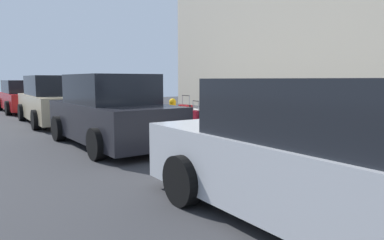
{
  "coord_description": "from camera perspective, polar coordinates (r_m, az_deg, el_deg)",
  "views": [
    {
      "loc": [
        -7.03,
        5.13,
        1.57
      ],
      "look_at": [
        -0.7,
        0.61,
        0.67
      ],
      "focal_mm": 32.64,
      "sensor_mm": 36.0,
      "label": 1
    }
  ],
  "objects": [
    {
      "name": "sidewalk_curb",
      "position": [
        10.48,
        11.67,
        -1.72
      ],
      "size": [
        18.0,
        5.0,
        0.14
      ],
      "primitive_type": "cube",
      "color": "#ADA89E",
      "rests_on": "ground_plane"
    },
    {
      "name": "bollard_post",
      "position": [
        11.12,
        -5.31,
        1.07
      ],
      "size": [
        0.16,
        0.16,
        0.71
      ],
      "primitive_type": "cylinder",
      "color": "#333338",
      "rests_on": "sidewalk_curb"
    },
    {
      "name": "suitcase_silver_7",
      "position": [
        8.8,
        4.86,
        -0.77
      ],
      "size": [
        0.41,
        0.27,
        0.66
      ],
      "color": "#9EA0A8",
      "rests_on": "sidewalk_curb"
    },
    {
      "name": "suitcase_olive_6",
      "position": [
        8.5,
        7.64,
        -0.9
      ],
      "size": [
        0.36,
        0.28,
        0.85
      ],
      "color": "#59601E",
      "rests_on": "sidewalk_curb"
    },
    {
      "name": "suitcase_navy_4",
      "position": [
        7.66,
        12.5,
        -1.59
      ],
      "size": [
        0.51,
        0.25,
        0.77
      ],
      "color": "navy",
      "rests_on": "sidewalk_curb"
    },
    {
      "name": "parked_car_silver_0",
      "position": [
        3.91,
        22.07,
        -6.08
      ],
      "size": [
        4.78,
        2.1,
        1.58
      ],
      "color": "#B2B5BA",
      "rests_on": "ground_plane"
    },
    {
      "name": "suitcase_teal_8",
      "position": [
        9.29,
        3.09,
        -0.56
      ],
      "size": [
        0.46,
        0.26,
        0.86
      ],
      "color": "#0F606B",
      "rests_on": "sidewalk_curb"
    },
    {
      "name": "ground_plane",
      "position": [
        8.84,
        0.56,
        -3.59
      ],
      "size": [
        40.0,
        40.0,
        0.0
      ],
      "primitive_type": "plane",
      "color": "#333335"
    },
    {
      "name": "parked_car_red_3",
      "position": [
        18.83,
        -25.67,
        3.41
      ],
      "size": [
        4.64,
        2.09,
        1.53
      ],
      "color": "#AD1619",
      "rests_on": "ground_plane"
    },
    {
      "name": "suitcase_teal_1",
      "position": [
        6.85,
        22.99,
        -3.75
      ],
      "size": [
        0.44,
        0.27,
        0.8
      ],
      "color": "#0F606B",
      "rests_on": "sidewalk_curb"
    },
    {
      "name": "suitcase_silver_0",
      "position": [
        6.5,
        26.75,
        -4.0
      ],
      "size": [
        0.43,
        0.25,
        0.83
      ],
      "color": "#9EA0A8",
      "rests_on": "sidewalk_curb"
    },
    {
      "name": "parked_car_beige_2",
      "position": [
        13.47,
        -21.61,
        2.88
      ],
      "size": [
        4.86,
        2.1,
        1.7
      ],
      "color": "tan",
      "rests_on": "ground_plane"
    },
    {
      "name": "fire_hydrant",
      "position": [
        10.73,
        -3.18,
        1.37
      ],
      "size": [
        0.39,
        0.21,
        0.85
      ],
      "color": "#D89E0C",
      "rests_on": "sidewalk_curb"
    },
    {
      "name": "suitcase_maroon_9",
      "position": [
        9.64,
        0.63,
        -0.14
      ],
      "size": [
        0.36,
        0.2,
        0.86
      ],
      "color": "maroon",
      "rests_on": "sidewalk_curb"
    },
    {
      "name": "suitcase_black_5",
      "position": [
        8.09,
        9.73,
        -0.94
      ],
      "size": [
        0.4,
        0.2,
        0.96
      ],
      "color": "black",
      "rests_on": "sidewalk_curb"
    },
    {
      "name": "suitcase_maroon_2",
      "position": [
        7.01,
        18.91,
        -2.41
      ],
      "size": [
        0.35,
        0.25,
        0.99
      ],
      "color": "maroon",
      "rests_on": "sidewalk_curb"
    },
    {
      "name": "suitcase_red_10",
      "position": [
        10.06,
        -1.01,
        0.5
      ],
      "size": [
        0.43,
        0.24,
        0.99
      ],
      "color": "red",
      "rests_on": "sidewalk_curb"
    },
    {
      "name": "parked_car_charcoal_1",
      "position": [
        8.55,
        -13.14,
        1.21
      ],
      "size": [
        4.33,
        1.98,
        1.69
      ],
      "color": "black",
      "rests_on": "ground_plane"
    },
    {
      "name": "suitcase_red_3",
      "position": [
        7.33,
        15.98,
        -1.85
      ],
      "size": [
        0.37,
        0.24,
        1.08
      ],
      "color": "red",
      "rests_on": "sidewalk_curb"
    }
  ]
}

